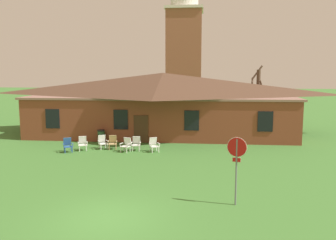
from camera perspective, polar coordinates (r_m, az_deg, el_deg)
ground_plane at (r=13.67m, az=-9.69°, el=-15.44°), size 200.00×200.00×0.00m
brick_building at (r=31.23m, az=-0.80°, el=2.93°), size 22.33×10.40×5.26m
dome_tower at (r=50.16m, az=2.65°, el=12.08°), size 5.18×5.18×19.71m
stop_sign at (r=14.36m, az=11.07°, el=-5.93°), size 0.77×0.29×2.80m
lawn_chair_by_porch at (r=24.58m, az=-15.96°, el=-3.87°), size 0.82×0.86×0.96m
lawn_chair_near_door at (r=24.87m, az=-13.67°, el=-3.65°), size 0.77×0.82×0.96m
lawn_chair_left_end at (r=25.03m, az=-10.58°, el=-3.49°), size 0.84×0.87×0.96m
lawn_chair_middle at (r=24.83m, az=-8.96°, el=-3.54°), size 0.71×0.75×0.96m
lawn_chair_right_end at (r=23.87m, az=-6.81°, el=-3.97°), size 0.76×0.81×0.96m
lawn_chair_far_side at (r=24.21m, az=-5.18°, el=-3.77°), size 0.67×0.70×0.96m
lawn_chair_under_eave at (r=23.75m, az=-2.31°, el=-3.97°), size 0.81×0.85×0.96m
bare_tree_beside_building at (r=33.61m, az=14.36°, el=3.62°), size 1.57×1.56×5.93m
trash_bin at (r=27.16m, az=-10.79°, el=-2.61°), size 0.56×0.56×0.98m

